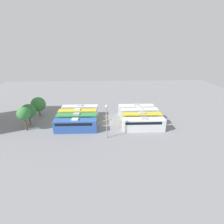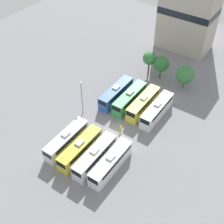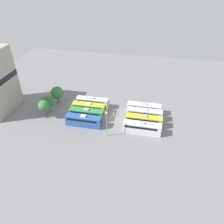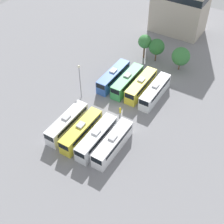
{
  "view_description": "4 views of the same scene",
  "coord_description": "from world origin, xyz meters",
  "px_view_note": "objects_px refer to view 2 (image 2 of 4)",
  "views": [
    {
      "loc": [
        -45.1,
        0.8,
        21.19
      ],
      "look_at": [
        0.12,
        -0.84,
        3.12
      ],
      "focal_mm": 28.0,
      "sensor_mm": 36.0,
      "label": 1
    },
    {
      "loc": [
        25.04,
        -37.32,
        46.71
      ],
      "look_at": [
        -1.75,
        1.88,
        2.79
      ],
      "focal_mm": 50.0,
      "sensor_mm": 36.0,
      "label": 2
    },
    {
      "loc": [
        -54.41,
        -10.17,
        40.54
      ],
      "look_at": [
        1.12,
        1.24,
        1.6
      ],
      "focal_mm": 35.0,
      "sensor_mm": 36.0,
      "label": 3
    },
    {
      "loc": [
        24.26,
        -40.01,
        45.26
      ],
      "look_at": [
        0.81,
        -1.83,
        2.08
      ],
      "focal_mm": 50.0,
      "sensor_mm": 36.0,
      "label": 4
    }
  ],
  "objects_px": {
    "bus_7": "(157,110)",
    "light_pole": "(81,93)",
    "bus_1": "(80,148)",
    "bus_6": "(143,103)",
    "bus_3": "(111,163)",
    "tree_1": "(161,64)",
    "bus_4": "(116,93)",
    "worker_person": "(121,128)",
    "tree_0": "(150,58)",
    "bus_5": "(130,98)",
    "tree_2": "(185,75)",
    "bus_0": "(67,140)",
    "depot_building": "(188,13)",
    "bus_2": "(95,156)"
  },
  "relations": [
    {
      "from": "bus_7",
      "to": "light_pole",
      "type": "relative_size",
      "value": 1.29
    },
    {
      "from": "bus_1",
      "to": "bus_6",
      "type": "xyz_separation_m",
      "value": [
        3.28,
        18.0,
        0.0
      ]
    },
    {
      "from": "bus_3",
      "to": "tree_1",
      "type": "height_order",
      "value": "tree_1"
    },
    {
      "from": "bus_4",
      "to": "worker_person",
      "type": "height_order",
      "value": "bus_4"
    },
    {
      "from": "worker_person",
      "to": "tree_0",
      "type": "distance_m",
      "value": 21.66
    },
    {
      "from": "bus_5",
      "to": "light_pole",
      "type": "xyz_separation_m",
      "value": [
        -7.0,
        -8.07,
        3.81
      ]
    },
    {
      "from": "bus_5",
      "to": "tree_2",
      "type": "distance_m",
      "value": 14.68
    },
    {
      "from": "bus_0",
      "to": "worker_person",
      "type": "height_order",
      "value": "bus_0"
    },
    {
      "from": "bus_3",
      "to": "bus_6",
      "type": "distance_m",
      "value": 17.81
    },
    {
      "from": "bus_4",
      "to": "light_pole",
      "type": "distance_m",
      "value": 9.42
    },
    {
      "from": "bus_3",
      "to": "bus_4",
      "type": "distance_m",
      "value": 19.91
    },
    {
      "from": "bus_6",
      "to": "bus_1",
      "type": "bearing_deg",
      "value": -100.32
    },
    {
      "from": "bus_5",
      "to": "worker_person",
      "type": "height_order",
      "value": "bus_5"
    },
    {
      "from": "tree_2",
      "to": "depot_building",
      "type": "bearing_deg",
      "value": 114.91
    },
    {
      "from": "light_pole",
      "to": "bus_2",
      "type": "bearing_deg",
      "value": -42.5
    },
    {
      "from": "bus_1",
      "to": "bus_6",
      "type": "distance_m",
      "value": 18.3
    },
    {
      "from": "bus_4",
      "to": "tree_2",
      "type": "distance_m",
      "value": 16.86
    },
    {
      "from": "bus_3",
      "to": "tree_0",
      "type": "bearing_deg",
      "value": 106.83
    },
    {
      "from": "tree_2",
      "to": "tree_1",
      "type": "bearing_deg",
      "value": 177.14
    },
    {
      "from": "bus_2",
      "to": "bus_4",
      "type": "height_order",
      "value": "same"
    },
    {
      "from": "bus_7",
      "to": "tree_0",
      "type": "relative_size",
      "value": 1.7
    },
    {
      "from": "bus_6",
      "to": "bus_7",
      "type": "height_order",
      "value": "same"
    },
    {
      "from": "bus_2",
      "to": "light_pole",
      "type": "bearing_deg",
      "value": 137.5
    },
    {
      "from": "bus_2",
      "to": "worker_person",
      "type": "height_order",
      "value": "bus_2"
    },
    {
      "from": "bus_4",
      "to": "depot_building",
      "type": "height_order",
      "value": "depot_building"
    },
    {
      "from": "bus_4",
      "to": "bus_7",
      "type": "distance_m",
      "value": 10.4
    },
    {
      "from": "worker_person",
      "to": "depot_building",
      "type": "height_order",
      "value": "depot_building"
    },
    {
      "from": "bus_0",
      "to": "tree_0",
      "type": "relative_size",
      "value": 1.7
    },
    {
      "from": "bus_7",
      "to": "tree_2",
      "type": "xyz_separation_m",
      "value": [
        0.47,
        12.55,
        1.93
      ]
    },
    {
      "from": "light_pole",
      "to": "tree_0",
      "type": "height_order",
      "value": "light_pole"
    },
    {
      "from": "tree_2",
      "to": "depot_building",
      "type": "relative_size",
      "value": 0.3
    },
    {
      "from": "tree_1",
      "to": "depot_building",
      "type": "xyz_separation_m",
      "value": [
        -1.49,
        16.86,
        6.01
      ]
    },
    {
      "from": "tree_0",
      "to": "tree_2",
      "type": "bearing_deg",
      "value": -0.31
    },
    {
      "from": "worker_person",
      "to": "tree_1",
      "type": "bearing_deg",
      "value": 95.64
    },
    {
      "from": "bus_3",
      "to": "bus_4",
      "type": "height_order",
      "value": "same"
    },
    {
      "from": "light_pole",
      "to": "tree_1",
      "type": "relative_size",
      "value": 1.39
    },
    {
      "from": "bus_2",
      "to": "bus_0",
      "type": "bearing_deg",
      "value": 178.69
    },
    {
      "from": "bus_2",
      "to": "bus_3",
      "type": "relative_size",
      "value": 1.0
    },
    {
      "from": "tree_0",
      "to": "depot_building",
      "type": "distance_m",
      "value": 18.04
    },
    {
      "from": "bus_7",
      "to": "tree_0",
      "type": "bearing_deg",
      "value": 126.01
    },
    {
      "from": "bus_2",
      "to": "light_pole",
      "type": "relative_size",
      "value": 1.29
    },
    {
      "from": "bus_4",
      "to": "light_pole",
      "type": "height_order",
      "value": "light_pole"
    },
    {
      "from": "bus_1",
      "to": "bus_3",
      "type": "relative_size",
      "value": 1.0
    },
    {
      "from": "worker_person",
      "to": "tree_0",
      "type": "relative_size",
      "value": 0.25
    },
    {
      "from": "bus_6",
      "to": "depot_building",
      "type": "bearing_deg",
      "value": 97.73
    },
    {
      "from": "bus_5",
      "to": "light_pole",
      "type": "bearing_deg",
      "value": -130.94
    },
    {
      "from": "bus_2",
      "to": "bus_6",
      "type": "relative_size",
      "value": 1.0
    },
    {
      "from": "bus_4",
      "to": "light_pole",
      "type": "xyz_separation_m",
      "value": [
        -3.47,
        -7.88,
        3.81
      ]
    },
    {
      "from": "bus_3",
      "to": "bus_7",
      "type": "relative_size",
      "value": 1.0
    },
    {
      "from": "bus_0",
      "to": "tree_1",
      "type": "distance_m",
      "value": 30.79
    }
  ]
}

